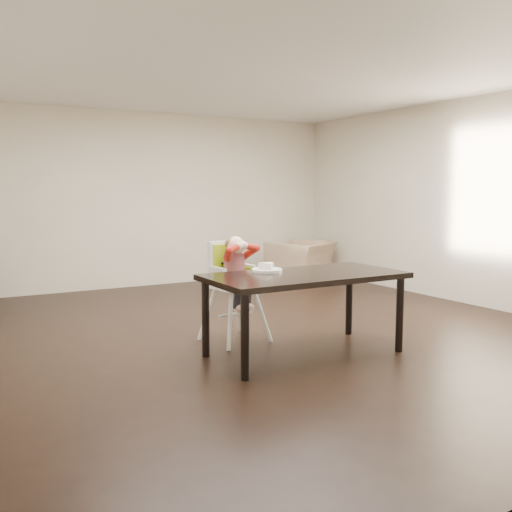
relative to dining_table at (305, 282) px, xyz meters
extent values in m
plane|color=black|center=(0.22, 0.88, -0.67)|extent=(7.00, 7.00, 0.00)
cube|color=beige|center=(0.22, 4.38, 0.68)|extent=(6.00, 0.02, 2.70)
cube|color=beige|center=(3.22, 0.88, 0.68)|extent=(0.02, 7.00, 2.70)
cube|color=white|center=(0.22, 0.88, 2.03)|extent=(6.00, 7.00, 0.02)
cube|color=black|center=(0.00, 0.00, 0.05)|extent=(1.80, 0.90, 0.05)
cylinder|color=black|center=(-0.82, -0.37, -0.32)|extent=(0.07, 0.07, 0.70)
cylinder|color=black|center=(0.82, -0.37, -0.32)|extent=(0.07, 0.07, 0.70)
cylinder|color=black|center=(-0.82, 0.37, -0.32)|extent=(0.07, 0.07, 0.70)
cylinder|color=black|center=(0.82, 0.37, -0.32)|extent=(0.07, 0.07, 0.70)
cylinder|color=white|center=(-0.50, 0.51, -0.39)|extent=(0.05, 0.05, 0.56)
cylinder|color=white|center=(-0.11, 0.56, -0.39)|extent=(0.05, 0.05, 0.56)
cylinder|color=white|center=(-0.56, 0.90, -0.39)|extent=(0.05, 0.05, 0.56)
cylinder|color=white|center=(-0.17, 0.96, -0.39)|extent=(0.05, 0.05, 0.56)
cube|color=white|center=(-0.34, 0.73, -0.11)|extent=(0.45, 0.41, 0.05)
cube|color=#A4CB1A|center=(-0.34, 0.73, -0.08)|extent=(0.36, 0.34, 0.03)
cube|color=white|center=(-0.36, 0.88, 0.12)|extent=(0.40, 0.11, 0.42)
cube|color=#A4CB1A|center=(-0.35, 0.85, 0.11)|extent=(0.34, 0.07, 0.38)
cube|color=black|center=(-0.41, 0.77, 0.11)|extent=(0.06, 0.18, 0.02)
cube|color=black|center=(-0.28, 0.79, 0.11)|extent=(0.06, 0.18, 0.02)
cylinder|color=#A11217|center=(-0.34, 0.73, 0.07)|extent=(0.26, 0.26, 0.27)
sphere|color=beige|center=(-0.33, 0.71, 0.29)|extent=(0.20, 0.20, 0.18)
ellipsoid|color=brown|center=(-0.34, 0.74, 0.31)|extent=(0.21, 0.20, 0.14)
sphere|color=beige|center=(-0.35, 0.61, 0.29)|extent=(0.09, 0.09, 0.08)
sphere|color=beige|center=(-0.29, 0.62, 0.29)|extent=(0.09, 0.09, 0.08)
cylinder|color=white|center=(-0.24, 0.26, 0.09)|extent=(0.37, 0.37, 0.02)
torus|color=white|center=(-0.24, 0.26, 0.10)|extent=(0.37, 0.37, 0.01)
imported|color=tan|center=(2.42, 3.62, -0.24)|extent=(1.18, 1.02, 0.87)
camera|label=1|loc=(-2.92, -4.22, 0.83)|focal=40.00mm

